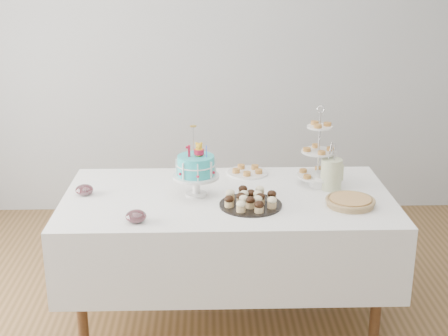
{
  "coord_description": "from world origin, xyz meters",
  "views": [
    {
      "loc": [
        -0.12,
        -3.1,
        2.09
      ],
      "look_at": [
        -0.02,
        0.3,
        0.94
      ],
      "focal_mm": 50.0,
      "sensor_mm": 36.0,
      "label": 1
    }
  ],
  "objects_px": {
    "tiered_stand": "(319,152)",
    "utensil_pitcher": "(331,173)",
    "cupcake_tray": "(251,199)",
    "pastry_plate": "(248,171)",
    "jam_bowl_a": "(136,216)",
    "table": "(228,231)",
    "pie": "(350,201)",
    "plate_stack": "(324,180)",
    "birthday_cake": "(196,177)",
    "jam_bowl_b": "(84,190)"
  },
  "relations": [
    {
      "from": "birthday_cake",
      "to": "pastry_plate",
      "type": "xyz_separation_m",
      "value": [
        0.32,
        0.38,
        -0.1
      ]
    },
    {
      "from": "pastry_plate",
      "to": "jam_bowl_a",
      "type": "relative_size",
      "value": 2.36
    },
    {
      "from": "tiered_stand",
      "to": "utensil_pitcher",
      "type": "relative_size",
      "value": 1.73
    },
    {
      "from": "birthday_cake",
      "to": "tiered_stand",
      "type": "relative_size",
      "value": 0.84
    },
    {
      "from": "cupcake_tray",
      "to": "pie",
      "type": "xyz_separation_m",
      "value": [
        0.56,
        -0.01,
        -0.01
      ]
    },
    {
      "from": "cupcake_tray",
      "to": "jam_bowl_b",
      "type": "height_order",
      "value": "cupcake_tray"
    },
    {
      "from": "cupcake_tray",
      "to": "jam_bowl_a",
      "type": "xyz_separation_m",
      "value": [
        -0.62,
        -0.21,
        -0.01
      ]
    },
    {
      "from": "birthday_cake",
      "to": "utensil_pitcher",
      "type": "xyz_separation_m",
      "value": [
        0.81,
        0.09,
        -0.01
      ]
    },
    {
      "from": "birthday_cake",
      "to": "tiered_stand",
      "type": "xyz_separation_m",
      "value": [
        0.74,
        0.18,
        0.09
      ]
    },
    {
      "from": "table",
      "to": "plate_stack",
      "type": "relative_size",
      "value": 10.61
    },
    {
      "from": "table",
      "to": "pie",
      "type": "distance_m",
      "value": 0.75
    },
    {
      "from": "cupcake_tray",
      "to": "utensil_pitcher",
      "type": "xyz_separation_m",
      "value": [
        0.5,
        0.26,
        0.06
      ]
    },
    {
      "from": "jam_bowl_a",
      "to": "utensil_pitcher",
      "type": "relative_size",
      "value": 0.39
    },
    {
      "from": "birthday_cake",
      "to": "jam_bowl_a",
      "type": "bearing_deg",
      "value": -135.76
    },
    {
      "from": "pastry_plate",
      "to": "utensil_pitcher",
      "type": "xyz_separation_m",
      "value": [
        0.48,
        -0.29,
        0.08
      ]
    },
    {
      "from": "plate_stack",
      "to": "jam_bowl_a",
      "type": "bearing_deg",
      "value": -154.09
    },
    {
      "from": "jam_bowl_a",
      "to": "pastry_plate",
      "type": "bearing_deg",
      "value": 50.02
    },
    {
      "from": "pastry_plate",
      "to": "pie",
      "type": "bearing_deg",
      "value": -46.07
    },
    {
      "from": "table",
      "to": "tiered_stand",
      "type": "relative_size",
      "value": 3.89
    },
    {
      "from": "jam_bowl_b",
      "to": "utensil_pitcher",
      "type": "bearing_deg",
      "value": 2.28
    },
    {
      "from": "pie",
      "to": "utensil_pitcher",
      "type": "relative_size",
      "value": 0.98
    },
    {
      "from": "birthday_cake",
      "to": "jam_bowl_a",
      "type": "relative_size",
      "value": 3.75
    },
    {
      "from": "cupcake_tray",
      "to": "jam_bowl_a",
      "type": "height_order",
      "value": "cupcake_tray"
    },
    {
      "from": "pie",
      "to": "tiered_stand",
      "type": "distance_m",
      "value": 0.42
    },
    {
      "from": "tiered_stand",
      "to": "jam_bowl_b",
      "type": "distance_m",
      "value": 1.41
    },
    {
      "from": "cupcake_tray",
      "to": "table",
      "type": "bearing_deg",
      "value": 126.95
    },
    {
      "from": "cupcake_tray",
      "to": "pastry_plate",
      "type": "height_order",
      "value": "cupcake_tray"
    },
    {
      "from": "tiered_stand",
      "to": "cupcake_tray",
      "type": "bearing_deg",
      "value": -141.45
    },
    {
      "from": "table",
      "to": "jam_bowl_a",
      "type": "height_order",
      "value": "jam_bowl_a"
    },
    {
      "from": "table",
      "to": "plate_stack",
      "type": "xyz_separation_m",
      "value": [
        0.59,
        0.16,
        0.26
      ]
    },
    {
      "from": "table",
      "to": "jam_bowl_b",
      "type": "distance_m",
      "value": 0.88
    },
    {
      "from": "table",
      "to": "cupcake_tray",
      "type": "relative_size",
      "value": 5.44
    },
    {
      "from": "table",
      "to": "tiered_stand",
      "type": "xyz_separation_m",
      "value": [
        0.56,
        0.18,
        0.43
      ]
    },
    {
      "from": "plate_stack",
      "to": "jam_bowl_b",
      "type": "relative_size",
      "value": 1.72
    },
    {
      "from": "tiered_stand",
      "to": "plate_stack",
      "type": "xyz_separation_m",
      "value": [
        0.04,
        -0.03,
        -0.17
      ]
    },
    {
      "from": "cupcake_tray",
      "to": "plate_stack",
      "type": "bearing_deg",
      "value": 34.27
    },
    {
      "from": "cupcake_tray",
      "to": "pastry_plate",
      "type": "distance_m",
      "value": 0.55
    },
    {
      "from": "pie",
      "to": "jam_bowl_b",
      "type": "distance_m",
      "value": 1.54
    },
    {
      "from": "cupcake_tray",
      "to": "pastry_plate",
      "type": "xyz_separation_m",
      "value": [
        0.02,
        0.55,
        -0.02
      ]
    },
    {
      "from": "table",
      "to": "plate_stack",
      "type": "bearing_deg",
      "value": 14.79
    },
    {
      "from": "cupcake_tray",
      "to": "pastry_plate",
      "type": "bearing_deg",
      "value": 88.1
    },
    {
      "from": "tiered_stand",
      "to": "pastry_plate",
      "type": "distance_m",
      "value": 0.5
    },
    {
      "from": "jam_bowl_a",
      "to": "cupcake_tray",
      "type": "bearing_deg",
      "value": 18.63
    },
    {
      "from": "tiered_stand",
      "to": "utensil_pitcher",
      "type": "distance_m",
      "value": 0.15
    },
    {
      "from": "cupcake_tray",
      "to": "tiered_stand",
      "type": "distance_m",
      "value": 0.58
    },
    {
      "from": "tiered_stand",
      "to": "jam_bowl_a",
      "type": "relative_size",
      "value": 4.45
    },
    {
      "from": "birthday_cake",
      "to": "tiered_stand",
      "type": "height_order",
      "value": "tiered_stand"
    },
    {
      "from": "cupcake_tray",
      "to": "plate_stack",
      "type": "distance_m",
      "value": 0.57
    },
    {
      "from": "jam_bowl_b",
      "to": "utensil_pitcher",
      "type": "distance_m",
      "value": 1.47
    },
    {
      "from": "utensil_pitcher",
      "to": "jam_bowl_b",
      "type": "bearing_deg",
      "value": -158.93
    }
  ]
}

